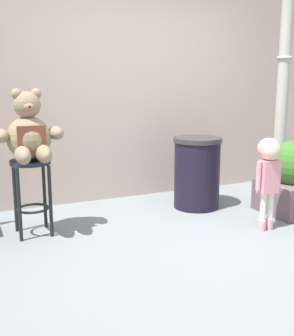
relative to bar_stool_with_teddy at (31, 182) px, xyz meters
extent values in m
plane|color=slate|center=(1.29, -0.96, -0.50)|extent=(24.00, 24.00, 0.00)
cube|color=#B6A092|center=(1.29, 0.98, 1.16)|extent=(7.65, 0.30, 3.32)
cylinder|color=#1E222D|center=(0.00, 0.00, 0.19)|extent=(0.36, 0.36, 0.04)
cylinder|color=black|center=(-0.14, -0.14, -0.17)|extent=(0.03, 0.03, 0.66)
cylinder|color=black|center=(0.14, -0.14, -0.17)|extent=(0.03, 0.03, 0.66)
cylinder|color=black|center=(-0.14, 0.14, -0.17)|extent=(0.03, 0.03, 0.66)
cylinder|color=black|center=(0.14, 0.14, -0.17)|extent=(0.03, 0.03, 0.66)
torus|color=black|center=(0.00, 0.00, -0.25)|extent=(0.30, 0.30, 0.02)
sphere|color=#847055|center=(0.00, 0.00, 0.40)|extent=(0.39, 0.39, 0.39)
cube|color=brown|center=(0.00, -0.16, 0.41)|extent=(0.24, 0.03, 0.23)
sphere|color=#847055|center=(0.00, 0.00, 0.70)|extent=(0.24, 0.24, 0.24)
ellipsoid|color=#916649|center=(0.00, -0.10, 0.68)|extent=(0.10, 0.07, 0.07)
sphere|color=black|center=(0.00, -0.13, 0.69)|extent=(0.03, 0.03, 0.03)
sphere|color=#847055|center=(-0.08, 0.00, 0.79)|extent=(0.09, 0.09, 0.09)
sphere|color=#847055|center=(0.08, 0.00, 0.79)|extent=(0.09, 0.09, 0.09)
ellipsoid|color=#847055|center=(-0.24, -0.03, 0.44)|extent=(0.14, 0.22, 0.12)
ellipsoid|color=#847055|center=(0.24, -0.03, 0.44)|extent=(0.14, 0.22, 0.12)
ellipsoid|color=#847055|center=(-0.09, -0.19, 0.28)|extent=(0.13, 0.33, 0.16)
ellipsoid|color=#847055|center=(0.09, -0.19, 0.28)|extent=(0.13, 0.33, 0.16)
cylinder|color=#C998A1|center=(1.99, -0.81, -0.45)|extent=(0.07, 0.07, 0.10)
cylinder|color=silver|center=(1.99, -0.81, -0.26)|extent=(0.06, 0.06, 0.26)
cylinder|color=#C998A1|center=(2.08, -0.81, -0.45)|extent=(0.07, 0.07, 0.10)
cylinder|color=silver|center=(2.08, -0.81, -0.26)|extent=(0.06, 0.06, 0.26)
cube|color=pink|center=(2.04, -0.81, 0.03)|extent=(0.18, 0.10, 0.31)
cylinder|color=pink|center=(1.92, -0.81, 0.04)|extent=(0.05, 0.05, 0.27)
cylinder|color=pink|center=(2.16, -0.81, 0.04)|extent=(0.05, 0.05, 0.27)
sphere|color=#D8B293|center=(2.04, -0.81, 0.27)|extent=(0.19, 0.19, 0.19)
sphere|color=pink|center=(2.04, -0.79, 0.28)|extent=(0.21, 0.21, 0.21)
cylinder|color=black|center=(1.82, 0.11, -0.13)|extent=(0.51, 0.51, 0.74)
cylinder|color=#2D2D33|center=(1.82, 0.11, 0.27)|extent=(0.54, 0.54, 0.05)
cylinder|color=#ABA29B|center=(3.23, 0.40, -0.41)|extent=(0.35, 0.35, 0.18)
cylinder|color=#A5A698|center=(3.23, 0.40, 1.05)|extent=(0.15, 0.15, 2.73)
torus|color=#ADA89E|center=(3.23, 0.40, 1.18)|extent=(0.20, 0.20, 0.04)
cube|color=#624C55|center=(2.65, -0.49, -0.33)|extent=(0.60, 0.60, 0.34)
sphere|color=#326324|center=(2.65, -0.49, 0.03)|extent=(0.51, 0.51, 0.51)
camera|label=1|loc=(-0.58, -3.82, 0.91)|focal=44.92mm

